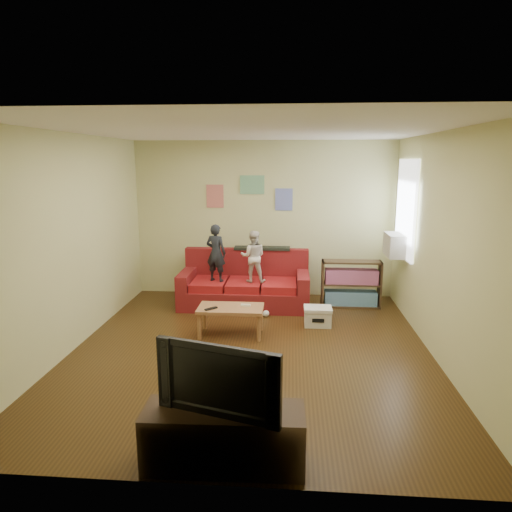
# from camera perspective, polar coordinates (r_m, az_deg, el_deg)

# --- Properties ---
(room_shell) EXTENTS (4.52, 5.02, 2.72)m
(room_shell) POSITION_cam_1_polar(r_m,az_deg,el_deg) (5.54, -0.65, 1.35)
(room_shell) COLOR #412910
(room_shell) RESTS_ON ground
(sofa) EXTENTS (2.10, 0.97, 0.92)m
(sofa) POSITION_cam_1_polar(r_m,az_deg,el_deg) (7.59, -1.36, -3.81)
(sofa) COLOR maroon
(sofa) RESTS_ON ground
(child_a) EXTENTS (0.39, 0.32, 0.93)m
(child_a) POSITION_cam_1_polar(r_m,az_deg,el_deg) (7.35, -5.03, 0.39)
(child_a) COLOR black
(child_a) RESTS_ON sofa
(child_b) EXTENTS (0.41, 0.32, 0.83)m
(child_b) POSITION_cam_1_polar(r_m,az_deg,el_deg) (7.28, -0.36, -0.06)
(child_b) COLOR beige
(child_b) RESTS_ON sofa
(coffee_table) EXTENTS (0.89, 0.49, 0.40)m
(coffee_table) POSITION_cam_1_polar(r_m,az_deg,el_deg) (6.29, -3.18, -6.87)
(coffee_table) COLOR #A56F44
(coffee_table) RESTS_ON ground
(remote) EXTENTS (0.16, 0.16, 0.02)m
(remote) POSITION_cam_1_polar(r_m,az_deg,el_deg) (6.19, -5.64, -6.56)
(remote) COLOR black
(remote) RESTS_ON coffee_table
(game_controller) EXTENTS (0.14, 0.05, 0.03)m
(game_controller) POSITION_cam_1_polar(r_m,az_deg,el_deg) (6.29, -1.31, -6.17)
(game_controller) COLOR white
(game_controller) RESTS_ON coffee_table
(bookshelf) EXTENTS (0.96, 0.29, 0.77)m
(bookshelf) POSITION_cam_1_polar(r_m,az_deg,el_deg) (7.65, 11.77, -3.71)
(bookshelf) COLOR #42301E
(bookshelf) RESTS_ON ground
(window) EXTENTS (0.04, 1.08, 1.48)m
(window) POSITION_cam_1_polar(r_m,az_deg,el_deg) (7.32, 18.24, 5.61)
(window) COLOR white
(window) RESTS_ON room_shell
(ac_unit) EXTENTS (0.28, 0.55, 0.35)m
(ac_unit) POSITION_cam_1_polar(r_m,az_deg,el_deg) (7.37, 17.06, 1.32)
(ac_unit) COLOR #B7B2A3
(ac_unit) RESTS_ON window
(artwork_left) EXTENTS (0.30, 0.01, 0.40)m
(artwork_left) POSITION_cam_1_polar(r_m,az_deg,el_deg) (8.04, -5.15, 7.45)
(artwork_left) COLOR #D87266
(artwork_left) RESTS_ON room_shell
(artwork_center) EXTENTS (0.42, 0.01, 0.32)m
(artwork_center) POSITION_cam_1_polar(r_m,az_deg,el_deg) (7.95, -0.49, 8.89)
(artwork_center) COLOR #72B27F
(artwork_center) RESTS_ON room_shell
(artwork_right) EXTENTS (0.30, 0.01, 0.38)m
(artwork_right) POSITION_cam_1_polar(r_m,az_deg,el_deg) (7.94, 3.50, 7.06)
(artwork_right) COLOR #727FCC
(artwork_right) RESTS_ON room_shell
(file_box) EXTENTS (0.40, 0.31, 0.28)m
(file_box) POSITION_cam_1_polar(r_m,az_deg,el_deg) (6.75, 7.72, -7.46)
(file_box) COLOR silver
(file_box) RESTS_ON ground
(tv_stand) EXTENTS (1.27, 0.45, 0.47)m
(tv_stand) POSITION_cam_1_polar(r_m,az_deg,el_deg) (3.85, -4.02, -21.66)
(tv_stand) COLOR #382618
(tv_stand) RESTS_ON ground
(television) EXTENTS (0.99, 0.41, 0.57)m
(television) POSITION_cam_1_polar(r_m,az_deg,el_deg) (3.59, -4.15, -14.68)
(television) COLOR black
(television) RESTS_ON tv_stand
(tissue) EXTENTS (0.12, 0.12, 0.10)m
(tissue) POSITION_cam_1_polar(r_m,az_deg,el_deg) (7.07, 1.26, -7.21)
(tissue) COLOR silver
(tissue) RESTS_ON ground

